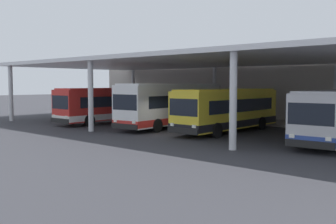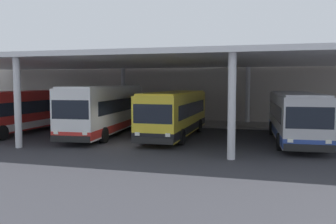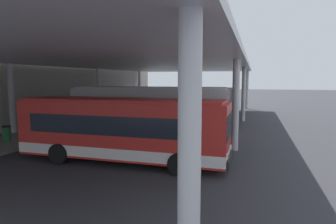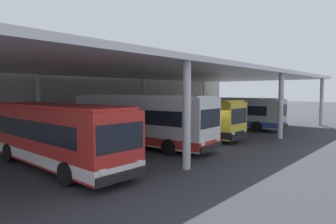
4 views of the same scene
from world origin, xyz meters
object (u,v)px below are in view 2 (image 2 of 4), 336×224
(bench_waiting, at_px, (73,114))
(trash_bin, at_px, (92,115))
(bus_nearest_bay, at_px, (18,111))
(bus_middle_bay, at_px, (175,113))
(bus_far_bay, at_px, (295,116))
(bus_second_bay, at_px, (105,110))

(bench_waiting, bearing_deg, trash_bin, -6.30)
(bus_nearest_bay, relative_size, bus_middle_bay, 1.00)
(bus_middle_bay, distance_m, bus_far_bay, 7.97)
(bench_waiting, bearing_deg, bus_second_bay, -47.57)
(bus_middle_bay, distance_m, trash_bin, 12.83)
(bus_far_bay, relative_size, bench_waiting, 5.92)
(bus_second_bay, distance_m, bench_waiting, 11.07)
(trash_bin, bearing_deg, bus_nearest_bay, -99.98)
(bus_nearest_bay, distance_m, bus_far_bay, 19.87)
(bus_second_bay, distance_m, bus_middle_bay, 5.20)
(bus_nearest_bay, height_order, bus_second_bay, bus_second_bay)
(bus_second_bay, height_order, bench_waiting, bus_second_bay)
(bus_nearest_bay, distance_m, trash_bin, 9.05)
(bus_nearest_bay, xyz_separation_m, bus_second_bay, (6.69, 0.99, 0.19))
(bus_second_bay, bearing_deg, trash_bin, 123.10)
(bus_second_bay, distance_m, bus_far_bay, 13.15)
(bus_far_bay, xyz_separation_m, bench_waiting, (-20.58, 7.97, -0.99))
(bus_far_bay, height_order, bench_waiting, bus_far_bay)
(bus_nearest_bay, relative_size, bus_second_bay, 0.92)
(bus_far_bay, height_order, trash_bin, bus_far_bay)
(bus_middle_bay, relative_size, bench_waiting, 5.85)
(bus_middle_bay, bearing_deg, bus_second_bay, -176.63)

